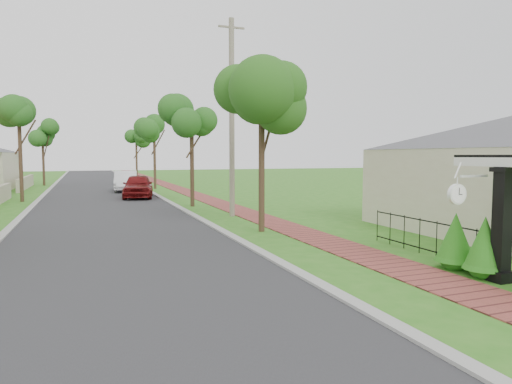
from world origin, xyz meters
TOP-DOWN VIEW (x-y plane):
  - ground at (0.00, 0.00)m, footprint 160.00×160.00m
  - road at (-3.00, 20.00)m, footprint 7.00×120.00m
  - kerb_right at (0.65, 20.00)m, footprint 0.30×120.00m
  - kerb_left at (-6.65, 20.00)m, footprint 0.30×120.00m
  - sidewalk at (3.25, 20.00)m, footprint 1.50×120.00m
  - porch_post at (4.55, -1.00)m, footprint 0.48×0.48m
  - picket_fence at (4.90, -0.00)m, footprint 0.03×8.02m
  - street_trees at (-2.87, 26.84)m, footprint 10.70×37.65m
  - parked_car_red at (-0.72, 22.10)m, footprint 2.49×4.72m
  - parked_car_white at (-1.00, 28.11)m, footprint 2.08×4.87m
  - near_tree at (2.03, 7.00)m, footprint 2.32×2.32m
  - utility_pole at (2.30, 11.37)m, footprint 1.20×0.24m
  - station_clock at (3.68, -0.60)m, footprint 1.07×0.13m

SIDE VIEW (x-z plane):
  - ground at x=0.00m, z-range 0.00..0.00m
  - road at x=-3.00m, z-range -0.01..0.01m
  - kerb_right at x=0.65m, z-range -0.05..0.05m
  - kerb_left at x=-6.65m, z-range -0.05..0.05m
  - sidewalk at x=3.25m, z-range -0.01..0.01m
  - picket_fence at x=4.90m, z-range 0.03..1.03m
  - parked_car_red at x=-0.72m, z-range 0.00..1.53m
  - parked_car_white at x=-1.00m, z-range 0.00..1.56m
  - porch_post at x=4.55m, z-range -0.14..2.38m
  - station_clock at x=3.68m, z-range 1.63..2.27m
  - utility_pole at x=2.30m, z-range 0.06..8.88m
  - street_trees at x=-2.87m, z-range 1.59..7.48m
  - near_tree at x=2.03m, z-range 1.77..7.72m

